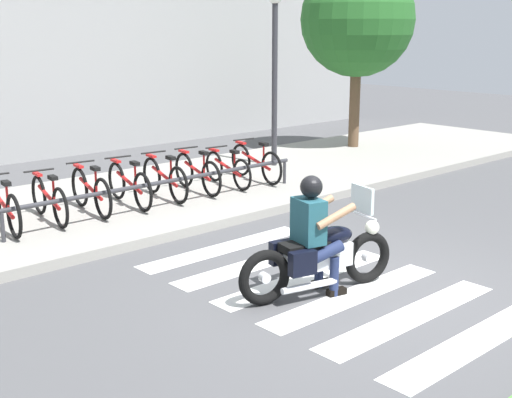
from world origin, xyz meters
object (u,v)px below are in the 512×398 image
bicycle_1 (49,199)px  tree_near_rack (358,20)px  bicycle_3 (129,185)px  bike_rack (166,183)px  motorcycle (319,256)px  rider (314,227)px  street_lamp (275,63)px  bicycle_0 (3,207)px  bicycle_7 (256,163)px  bicycle_5 (197,173)px  bicycle_6 (227,169)px  bicycle_4 (165,179)px  bicycle_2 (91,191)px

bicycle_1 → tree_near_rack: 9.29m
bicycle_3 → bike_rack: bicycle_3 is taller
motorcycle → tree_near_rack: tree_near_rack is taller
bicycle_3 → tree_near_rack: tree_near_rack is taller
rider → street_lamp: bearing=50.2°
bicycle_0 → bike_rack: size_ratio=0.30×
bicycle_7 → street_lamp: (1.33, 0.88, 1.84)m
bicycle_5 → street_lamp: 3.44m
bicycle_6 → bike_rack: size_ratio=0.28×
bicycle_0 → bicycle_5: bicycle_0 is taller
bicycle_1 → bicycle_7: bearing=-0.0°
bicycle_5 → bicycle_6: bearing=0.1°
bicycle_4 → bicycle_5: 0.72m
bicycle_1 → bike_rack: bicycle_1 is taller
bicycle_4 → bike_rack: bearing=-123.0°
bicycle_1 → bicycle_3: size_ratio=0.97×
bike_rack → bicycle_6: bearing=17.2°
bicycle_4 → bicycle_0: bearing=180.0°
bicycle_2 → tree_near_rack: 8.61m
rider → bicycle_4: (1.02, 4.53, -0.32)m
bicycle_3 → bicycle_5: bicycle_3 is taller
bicycle_6 → street_lamp: street_lamp is taller
bicycle_5 → bicycle_7: bicycle_5 is taller
rider → bike_rack: size_ratio=0.26×
motorcycle → street_lamp: size_ratio=0.54×
bicycle_0 → bicycle_4: size_ratio=1.04×
bicycle_1 → tree_near_rack: size_ratio=0.35×
bicycle_1 → bicycle_7: (4.30, -0.00, 0.01)m
tree_near_rack → bicycle_0: bearing=-172.3°
bicycle_3 → bicycle_6: size_ratio=1.07×
bicycle_0 → bicycle_7: 5.02m
bicycle_6 → tree_near_rack: size_ratio=0.34×
bicycle_1 → bicycle_4: (2.15, -0.00, 0.01)m
motorcycle → street_lamp: 7.26m
bicycle_5 → bicycle_6: size_ratio=1.04×
tree_near_rack → street_lamp: bearing=-172.8°
bicycle_0 → tree_near_rack: bearing=7.7°
rider → bicycle_6: rider is taller
bicycle_0 → bicycle_4: bearing=-0.0°
street_lamp → bicycle_5: bearing=-162.4°
bicycle_1 → bicycle_7: 4.30m
bicycle_0 → bicycle_6: (4.30, 0.00, -0.03)m
bicycle_2 → street_lamp: street_lamp is taller
bicycle_1 → bicycle_5: (2.87, -0.00, 0.01)m
bicycle_5 → street_lamp: street_lamp is taller
bike_rack → street_lamp: street_lamp is taller
bicycle_4 → tree_near_rack: tree_near_rack is taller
bicycle_4 → rider: bearing=-102.7°
street_lamp → bicycle_3: bearing=-168.2°
bicycle_4 → bicycle_7: bearing=0.0°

